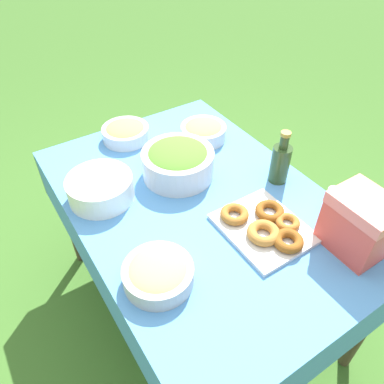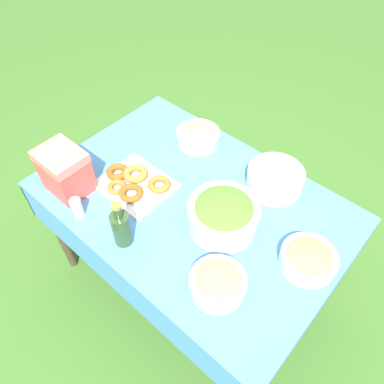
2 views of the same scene
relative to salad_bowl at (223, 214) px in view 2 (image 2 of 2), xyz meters
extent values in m
plane|color=#3D6B28|center=(0.18, -0.02, -0.81)|extent=(14.00, 14.00, 0.00)
cube|color=#4C8CD1|center=(0.18, -0.02, -0.08)|extent=(1.36, 0.92, 0.02)
cube|color=#4C8CD1|center=(0.18, -0.47, -0.21)|extent=(1.36, 0.01, 0.22)
cube|color=#4C8CD1|center=(0.18, 0.44, -0.21)|extent=(1.36, 0.01, 0.22)
cube|color=#4C8CD1|center=(-0.49, -0.02, -0.21)|extent=(0.01, 0.92, 0.22)
cube|color=#4C8CD1|center=(0.86, -0.02, -0.21)|extent=(0.01, 0.92, 0.22)
cylinder|color=#473828|center=(-0.43, -0.42, -0.45)|extent=(0.05, 0.05, 0.71)
cylinder|color=#473828|center=(0.80, -0.42, -0.45)|extent=(0.05, 0.05, 0.71)
cylinder|color=#473828|center=(0.80, 0.39, -0.45)|extent=(0.05, 0.05, 0.71)
cylinder|color=silver|center=(0.00, 0.00, -0.01)|extent=(0.30, 0.30, 0.12)
ellipsoid|color=#51892D|center=(0.00, 0.00, 0.03)|extent=(0.26, 0.26, 0.07)
cylinder|color=#B2B7BC|center=(0.42, -0.33, -0.04)|extent=(0.22, 0.22, 0.06)
ellipsoid|color=tan|center=(0.42, -0.33, -0.02)|extent=(0.20, 0.20, 0.06)
cube|color=silver|center=(0.44, 0.09, -0.06)|extent=(0.32, 0.27, 0.02)
torus|color=brown|center=(0.40, 0.15, -0.04)|extent=(0.11, 0.11, 0.03)
torus|color=brown|center=(0.54, 0.11, -0.04)|extent=(0.14, 0.14, 0.03)
torus|color=#B27533|center=(0.47, 0.06, -0.04)|extent=(0.14, 0.14, 0.04)
torus|color=#A36628|center=(0.34, 0.03, -0.04)|extent=(0.14, 0.14, 0.03)
torus|color=#A36628|center=(0.47, 0.17, -0.04)|extent=(0.10, 0.10, 0.03)
cylinder|color=white|center=(-0.04, -0.33, -0.07)|extent=(0.26, 0.26, 0.01)
cylinder|color=white|center=(-0.04, -0.33, -0.05)|extent=(0.26, 0.26, 0.01)
cylinder|color=white|center=(-0.04, -0.33, -0.04)|extent=(0.26, 0.26, 0.01)
cylinder|color=white|center=(-0.04, -0.33, -0.03)|extent=(0.26, 0.26, 0.01)
cylinder|color=white|center=(-0.04, -0.33, -0.02)|extent=(0.26, 0.26, 0.01)
cylinder|color=white|center=(-0.04, -0.33, -0.01)|extent=(0.26, 0.26, 0.01)
cylinder|color=white|center=(-0.04, -0.33, 0.01)|extent=(0.26, 0.26, 0.01)
cylinder|color=white|center=(-0.04, -0.33, 0.02)|extent=(0.26, 0.26, 0.01)
cylinder|color=#2D4723|center=(0.25, 0.33, 0.01)|extent=(0.08, 0.08, 0.16)
cylinder|color=#2D4723|center=(0.25, 0.33, 0.12)|extent=(0.03, 0.03, 0.06)
cylinder|color=#A58C33|center=(0.25, 0.33, 0.15)|extent=(0.04, 0.04, 0.01)
cylinder|color=silver|center=(-0.17, 0.24, -0.04)|extent=(0.21, 0.21, 0.07)
ellipsoid|color=tan|center=(-0.17, 0.24, -0.02)|extent=(0.19, 0.19, 0.06)
cylinder|color=silver|center=(-0.36, -0.07, -0.04)|extent=(0.22, 0.22, 0.06)
ellipsoid|color=#ADCC59|center=(-0.36, -0.07, -0.02)|extent=(0.19, 0.19, 0.06)
cube|color=#E04C42|center=(0.66, 0.30, 0.01)|extent=(0.20, 0.16, 0.17)
cube|color=#FF7A70|center=(0.66, 0.30, 0.12)|extent=(0.21, 0.17, 0.04)
cylinder|color=white|center=(0.49, 0.37, -0.03)|extent=(0.05, 0.05, 0.09)
cylinder|color=silver|center=(0.49, 0.37, 0.02)|extent=(0.05, 0.05, 0.01)
camera|label=1|loc=(1.06, -0.62, 0.93)|focal=35.00mm
camera|label=2|loc=(-0.52, 0.79, 1.22)|focal=35.00mm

